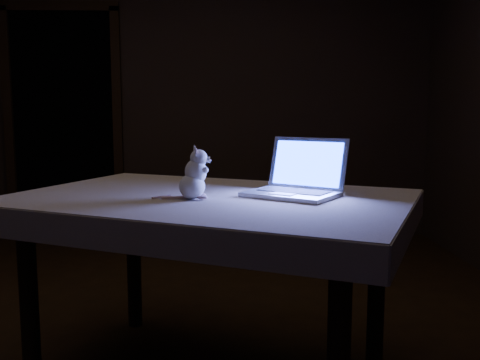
{
  "coord_description": "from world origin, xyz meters",
  "views": [
    {
      "loc": [
        0.35,
        -2.44,
        1.18
      ],
      "look_at": [
        0.42,
        -0.25,
        0.89
      ],
      "focal_mm": 40.0,
      "sensor_mm": 36.0,
      "label": 1
    }
  ],
  "objects": [
    {
      "name": "plush_mouse",
      "position": [
        0.23,
        -0.3,
        0.93
      ],
      "size": [
        0.22,
        0.22,
        0.21
      ],
      "primitive_type": null,
      "rotation": [
        0.0,
        0.0,
        -0.64
      ],
      "color": "silver",
      "rests_on": "tablecloth"
    },
    {
      "name": "laptop",
      "position": [
        0.63,
        -0.25,
        0.94
      ],
      "size": [
        0.48,
        0.47,
        0.24
      ],
      "primitive_type": null,
      "rotation": [
        0.0,
        0.0,
        -0.61
      ],
      "color": "#A8A8AD",
      "rests_on": "tablecloth"
    },
    {
      "name": "back_wall",
      "position": [
        0.0,
        2.5,
        1.3
      ],
      "size": [
        4.5,
        0.04,
        2.6
      ],
      "primitive_type": "cube",
      "color": "black",
      "rests_on": "ground"
    },
    {
      "name": "floor",
      "position": [
        0.0,
        0.0,
        0.0
      ],
      "size": [
        5.0,
        5.0,
        0.0
      ],
      "primitive_type": "plane",
      "color": "black",
      "rests_on": "ground"
    },
    {
      "name": "doorway",
      "position": [
        -1.1,
        2.5,
        1.06
      ],
      "size": [
        1.06,
        0.36,
        2.13
      ],
      "primitive_type": null,
      "color": "black",
      "rests_on": "back_wall"
    },
    {
      "name": "tablecloth",
      "position": [
        0.36,
        -0.26,
        0.76
      ],
      "size": [
        1.96,
        1.81,
        0.11
      ],
      "primitive_type": null,
      "rotation": [
        0.0,
        0.0,
        -0.58
      ],
      "color": "beige",
      "rests_on": "table"
    },
    {
      "name": "table",
      "position": [
        0.29,
        -0.22,
        0.41
      ],
      "size": [
        1.78,
        1.52,
        0.81
      ],
      "primitive_type": null,
      "rotation": [
        0.0,
        0.0,
        -0.44
      ],
      "color": "black",
      "rests_on": "floor"
    }
  ]
}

